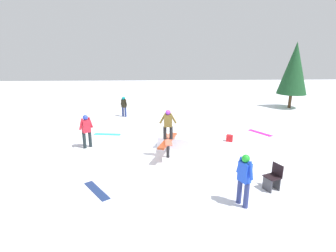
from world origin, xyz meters
name	(u,v)px	position (x,y,z in m)	size (l,w,h in m)	color
ground_plane	(168,157)	(0.00, 0.00, 0.00)	(60.00, 60.00, 0.00)	white
rail_feature	(168,143)	(0.00, 0.00, 0.67)	(2.03, 0.93, 0.80)	black
snow_kicker_ramp	(178,139)	(-1.62, 0.55, 0.28)	(1.80, 1.50, 0.57)	white
main_rider_on_rail	(168,125)	(0.00, 0.00, 1.43)	(1.52, 0.73, 1.29)	#E6694F
bystander_black	(124,105)	(-7.36, -2.71, 0.78)	(0.47, 0.54, 1.39)	navy
bystander_blue	(244,177)	(3.71, 2.03, 0.91)	(0.62, 0.36, 1.61)	navy
bystander_red	(86,129)	(-1.36, -3.75, 0.89)	(0.51, 0.59, 1.59)	#1E282B
loose_snowboard_magenta	(260,133)	(-3.20, 5.28, 0.01)	(1.45, 0.28, 0.02)	#CC1AA2
loose_snowboard_cyan	(107,134)	(-3.32, -3.18, 0.01)	(1.46, 0.28, 0.02)	#2CBFC5
loose_snowboard_navy	(97,191)	(2.70, -2.46, 0.01)	(1.45, 0.28, 0.02)	navy
folding_chair	(273,178)	(2.85, 3.33, 0.41)	(0.57, 0.57, 0.88)	#3F3F44
backpack_on_snow	(230,138)	(-1.91, 3.19, 0.17)	(0.30, 0.22, 0.34)	red
pine_tree_near	(294,68)	(-9.72, 10.19, 3.09)	(2.23, 2.23, 5.08)	#4C331E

